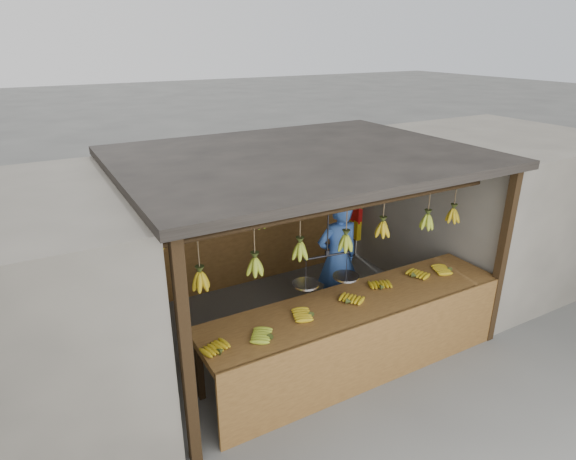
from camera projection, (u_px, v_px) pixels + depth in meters
ground at (299, 324)px, 6.64m from camera, size 80.00×80.00×0.00m
stall at (287, 181)px, 6.17m from camera, size 4.30×3.30×2.40m
neighbor_right at (489, 204)px, 7.84m from camera, size 3.00×3.00×2.30m
counter at (364, 320)px, 5.42m from camera, size 3.78×0.86×0.96m
hanging_bananas at (300, 213)px, 6.04m from camera, size 3.64×2.22×0.39m
balance_scale at (326, 277)px, 5.25m from camera, size 0.77×0.35×0.80m
vendor at (337, 258)px, 6.63m from camera, size 0.66×0.47×1.71m
bag_bundles at (357, 205)px, 8.23m from camera, size 0.08×0.26×1.24m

